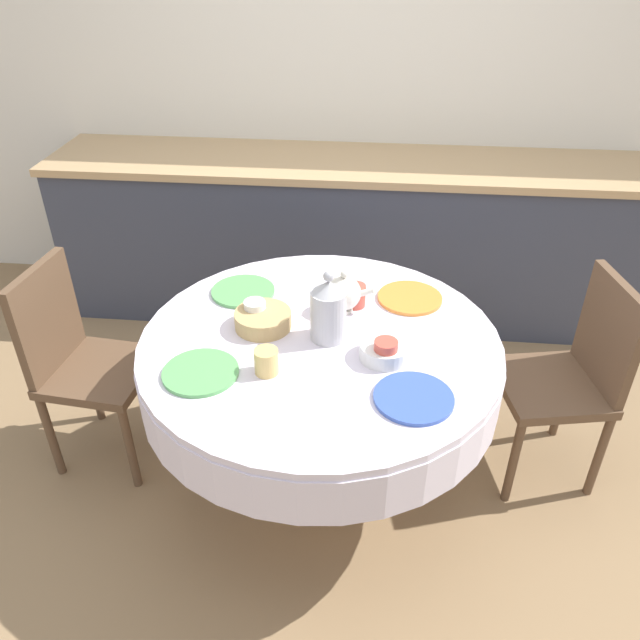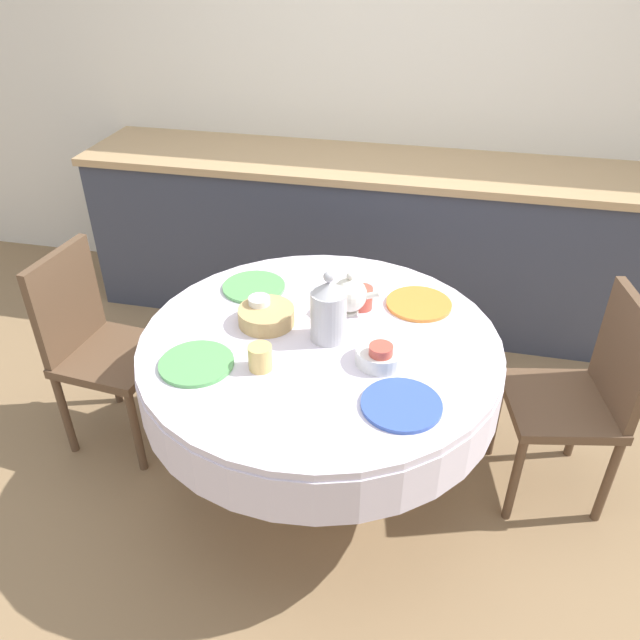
# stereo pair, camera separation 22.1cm
# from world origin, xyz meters

# --- Properties ---
(ground_plane) EXTENTS (12.00, 12.00, 0.00)m
(ground_plane) POSITION_xyz_m (0.00, 0.00, 0.00)
(ground_plane) COLOR #8E704C
(wall_back) EXTENTS (7.00, 0.05, 2.60)m
(wall_back) POSITION_xyz_m (0.00, 1.76, 1.30)
(wall_back) COLOR silver
(wall_back) RESTS_ON ground_plane
(kitchen_counter) EXTENTS (3.24, 0.64, 0.92)m
(kitchen_counter) POSITION_xyz_m (0.00, 1.42, 0.46)
(kitchen_counter) COLOR #383D4C
(kitchen_counter) RESTS_ON ground_plane
(dining_table) EXTENTS (1.32, 1.32, 0.73)m
(dining_table) POSITION_xyz_m (0.00, 0.00, 0.61)
(dining_table) COLOR tan
(dining_table) RESTS_ON ground_plane
(chair_left) EXTENTS (0.47, 0.47, 0.90)m
(chair_left) POSITION_xyz_m (0.98, 0.20, 0.50)
(chair_left) COLOR brown
(chair_left) RESTS_ON ground_plane
(chair_right) EXTENTS (0.44, 0.44, 0.90)m
(chair_right) POSITION_xyz_m (-1.00, 0.10, 0.50)
(chair_right) COLOR brown
(chair_right) RESTS_ON ground_plane
(plate_near_left) EXTENTS (0.26, 0.26, 0.01)m
(plate_near_left) POSITION_xyz_m (-0.38, -0.25, 0.74)
(plate_near_left) COLOR #5BA85B
(plate_near_left) RESTS_ON dining_table
(cup_near_left) EXTENTS (0.08, 0.08, 0.09)m
(cup_near_left) POSITION_xyz_m (-0.16, -0.21, 0.78)
(cup_near_left) COLOR #DBB766
(cup_near_left) RESTS_ON dining_table
(plate_near_right) EXTENTS (0.26, 0.26, 0.01)m
(plate_near_right) POSITION_xyz_m (0.33, -0.31, 0.74)
(plate_near_right) COLOR #3856AD
(plate_near_right) RESTS_ON dining_table
(cup_near_right) EXTENTS (0.08, 0.08, 0.09)m
(cup_near_right) POSITION_xyz_m (0.24, -0.12, 0.78)
(cup_near_right) COLOR #CC4C3D
(cup_near_right) RESTS_ON dining_table
(plate_far_left) EXTENTS (0.26, 0.26, 0.01)m
(plate_far_left) POSITION_xyz_m (-0.34, 0.29, 0.74)
(plate_far_left) COLOR #5BA85B
(plate_far_left) RESTS_ON dining_table
(cup_far_left) EXTENTS (0.08, 0.08, 0.09)m
(cup_far_left) POSITION_xyz_m (-0.25, 0.08, 0.78)
(cup_far_left) COLOR white
(cup_far_left) RESTS_ON dining_table
(plate_far_right) EXTENTS (0.26, 0.26, 0.01)m
(plate_far_right) POSITION_xyz_m (0.33, 0.31, 0.74)
(plate_far_right) COLOR orange
(plate_far_right) RESTS_ON dining_table
(cup_far_right) EXTENTS (0.08, 0.08, 0.09)m
(cup_far_right) POSITION_xyz_m (0.11, 0.24, 0.78)
(cup_far_right) COLOR #CC4C3D
(cup_far_right) RESTS_ON dining_table
(coffee_carafe) EXTENTS (0.13, 0.13, 0.27)m
(coffee_carafe) POSITION_xyz_m (0.03, 0.01, 0.85)
(coffee_carafe) COLOR #B2B2B7
(coffee_carafe) RESTS_ON dining_table
(teapot) EXTENTS (0.18, 0.13, 0.18)m
(teapot) POSITION_xyz_m (0.07, 0.20, 0.81)
(teapot) COLOR silver
(teapot) RESTS_ON dining_table
(bread_basket) EXTENTS (0.21, 0.21, 0.06)m
(bread_basket) POSITION_xyz_m (-0.22, 0.06, 0.77)
(bread_basket) COLOR tan
(bread_basket) RESTS_ON dining_table
(fruit_bowl) EXTENTS (0.17, 0.17, 0.06)m
(fruit_bowl) POSITION_xyz_m (0.23, -0.09, 0.76)
(fruit_bowl) COLOR silver
(fruit_bowl) RESTS_ON dining_table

